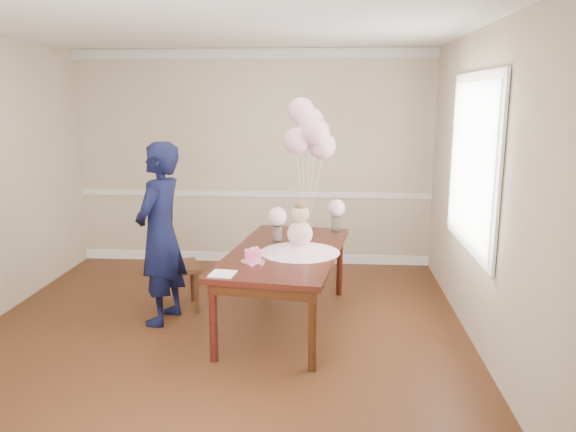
{
  "coord_description": "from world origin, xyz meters",
  "views": [
    {
      "loc": [
        0.97,
        -4.52,
        2.12
      ],
      "look_at": [
        0.6,
        0.48,
        1.05
      ],
      "focal_mm": 35.0,
      "sensor_mm": 36.0,
      "label": 1
    }
  ],
  "objects": [
    {
      "name": "window_blinds",
      "position": [
        2.21,
        0.5,
        1.55
      ],
      "size": [
        0.01,
        1.5,
        1.4
      ],
      "primitive_type": "cube",
      "color": "silver",
      "rests_on": "wall_right"
    },
    {
      "name": "table_leg_fl",
      "position": [
        0.05,
        -0.33,
        0.34
      ],
      "size": [
        0.08,
        0.08,
        0.68
      ],
      "primitive_type": "cylinder",
      "rotation": [
        0.0,
        0.0,
        -0.13
      ],
      "color": "black",
      "rests_on": "floor"
    },
    {
      "name": "chair_leg_bl",
      "position": [
        -0.78,
        0.88,
        0.21
      ],
      "size": [
        0.05,
        0.05,
        0.42
      ],
      "primitive_type": "cylinder",
      "rotation": [
        0.0,
        0.0,
        0.38
      ],
      "color": "black",
      "rests_on": "floor"
    },
    {
      "name": "rose_vase_near",
      "position": [
        0.47,
        0.8,
        0.8
      ],
      "size": [
        0.11,
        0.11,
        0.15
      ],
      "primitive_type": "cylinder",
      "rotation": [
        0.0,
        0.0,
        -0.13
      ],
      "color": "silver",
      "rests_on": "dining_table_top"
    },
    {
      "name": "balloon_weight",
      "position": [
        0.74,
        1.01,
        0.73
      ],
      "size": [
        0.04,
        0.04,
        0.02
      ],
      "primitive_type": "cylinder",
      "rotation": [
        0.0,
        0.0,
        -0.13
      ],
      "color": "silver",
      "rests_on": "dining_table_top"
    },
    {
      "name": "chair_slat_top",
      "position": [
        -0.74,
        0.7,
        0.92
      ],
      "size": [
        0.17,
        0.38,
        0.05
      ],
      "primitive_type": "cube",
      "rotation": [
        0.0,
        0.0,
        0.38
      ],
      "color": "#37180F",
      "rests_on": "dining_chair_seat"
    },
    {
      "name": "wall_front",
      "position": [
        0.0,
        -2.5,
        1.35
      ],
      "size": [
        4.5,
        0.02,
        2.7
      ],
      "primitive_type": "cube",
      "color": "tan",
      "rests_on": "floor"
    },
    {
      "name": "balloon_ribbon_a",
      "position": [
        0.69,
        1.01,
        1.14
      ],
      "size": [
        0.09,
        0.02,
        0.81
      ],
      "primitive_type": "cylinder",
      "rotation": [
        0.0,
        -0.1,
        -0.13
      ],
      "color": "white",
      "rests_on": "balloon_weight"
    },
    {
      "name": "dining_table_top",
      "position": [
        0.57,
        0.49,
        0.7
      ],
      "size": [
        1.22,
        2.05,
        0.05
      ],
      "primitive_type": "cube",
      "rotation": [
        0.0,
        0.0,
        -0.13
      ],
      "color": "black",
      "rests_on": "table_leg_fl"
    },
    {
      "name": "table_leg_br",
      "position": [
        1.1,
        1.32,
        0.34
      ],
      "size": [
        0.08,
        0.08,
        0.68
      ],
      "primitive_type": "cylinder",
      "rotation": [
        0.0,
        0.0,
        -0.13
      ],
      "color": "black",
      "rests_on": "floor"
    },
    {
      "name": "ceiling",
      "position": [
        0.0,
        0.0,
        2.7
      ],
      "size": [
        4.5,
        5.0,
        0.02
      ],
      "primitive_type": "cube",
      "color": "white",
      "rests_on": "wall_back"
    },
    {
      "name": "rose_vase_far",
      "position": [
        1.05,
        1.26,
        0.8
      ],
      "size": [
        0.11,
        0.11,
        0.15
      ],
      "primitive_type": "cylinder",
      "rotation": [
        0.0,
        0.0,
        -0.13
      ],
      "color": "silver",
      "rests_on": "dining_table_top"
    },
    {
      "name": "window_frame",
      "position": [
        2.23,
        0.5,
        1.55
      ],
      "size": [
        0.02,
        1.66,
        1.56
      ],
      "primitive_type": "cube",
      "color": "white",
      "rests_on": "wall_right"
    },
    {
      "name": "baby_head",
      "position": [
        0.71,
        0.43,
        1.08
      ],
      "size": [
        0.16,
        0.16,
        0.16
      ],
      "primitive_type": "sphere",
      "color": "#CCAF8D",
      "rests_on": "baby_torso"
    },
    {
      "name": "baseboard_trim",
      "position": [
        0.0,
        2.49,
        0.06
      ],
      "size": [
        4.5,
        0.02,
        0.12
      ],
      "primitive_type": "cube",
      "color": "white",
      "rests_on": "floor"
    },
    {
      "name": "table_leg_bl",
      "position": [
        0.29,
        1.43,
        0.34
      ],
      "size": [
        0.08,
        0.08,
        0.68
      ],
      "primitive_type": "cylinder",
      "rotation": [
        0.0,
        0.0,
        -0.13
      ],
      "color": "black",
      "rests_on": "floor"
    },
    {
      "name": "cake_platter",
      "position": [
        0.32,
        0.09,
        0.73
      ],
      "size": [
        0.24,
        0.24,
        0.01
      ],
      "primitive_type": "cylinder",
      "rotation": [
        0.0,
        0.0,
        -0.13
      ],
      "color": "silver",
      "rests_on": "dining_table_top"
    },
    {
      "name": "balloon_c",
      "position": [
        0.77,
        1.1,
        1.88
      ],
      "size": [
        0.27,
        0.27,
        0.27
      ],
      "primitive_type": "sphere",
      "color": "#FFB4CC",
      "rests_on": "balloon_ribbon_c"
    },
    {
      "name": "chair_back_post_l",
      "position": [
        -0.67,
        0.54,
        0.73
      ],
      "size": [
        0.05,
        0.05,
        0.55
      ],
      "primitive_type": "cylinder",
      "rotation": [
        0.0,
        0.0,
        0.38
      ],
      "color": "#35120E",
      "rests_on": "dining_chair_seat"
    },
    {
      "name": "table_leg_fr",
      "position": [
        0.86,
        -0.44,
        0.34
      ],
      "size": [
        0.08,
        0.08,
        0.68
      ],
      "primitive_type": "cylinder",
      "rotation": [
        0.0,
        0.0,
        -0.13
      ],
      "color": "black",
      "rests_on": "floor"
    },
    {
      "name": "balloon_ribbon_d",
      "position": [
        0.71,
        1.07,
        1.29
      ],
      "size": [
        0.07,
        0.11,
        1.1
      ],
      "primitive_type": "cylinder",
      "rotation": [
        -0.09,
        -0.07,
        -0.13
      ],
      "color": "silver",
      "rests_on": "balloon_weight"
    },
    {
      "name": "floor",
      "position": [
        0.0,
        0.0,
        0.0
      ],
      "size": [
        4.5,
        5.0,
        0.0
      ],
      "primitive_type": "cube",
      "color": "#371B0D",
      "rests_on": "ground"
    },
    {
      "name": "chair_back_post_r",
      "position": [
        -0.8,
        0.87,
        0.73
      ],
      "size": [
        0.05,
        0.05,
        0.55
      ],
      "primitive_type": "cylinder",
      "rotation": [
        0.0,
        0.0,
        0.38
      ],
      "color": "#341D0E",
      "rests_on": "dining_chair_seat"
    },
    {
      "name": "baby_torso",
      "position": [
        0.71,
        0.43,
        0.9
      ],
      "size": [
        0.23,
        0.23,
        0.23
      ],
      "primitive_type": "sphere",
      "color": "pink",
      "rests_on": "baby_skirt"
    },
    {
      "name": "wall_right",
      "position": [
        2.25,
        0.0,
        1.35
      ],
      "size": [
        0.02,
        5.0,
        2.7
      ],
      "primitive_type": "cube",
      "color": "tan",
      "rests_on": "floor"
    },
    {
      "name": "balloon_ribbon_e",
      "position": [
        0.82,
        1.04,
        1.12
      ],
      "size": [
        0.14,
        0.05,
        0.75
      ],
      "primitive_type": "cylinder",
      "rotation": [
        -0.09,
        0.17,
        -0.13
      ],
      "color": "white",
      "rests_on": "balloon_weight"
    },
    {
      "name": "chair_leg_fr",
      "position": [
        -0.32,
        0.68,
        0.21
      ],
      "size": [
        0.05,
        0.05,
        0.42
      ],
      "primitive_type": "cylinder",
      "rotation": [
        0.0,
        0.0,
        0.38
      ],
      "color": "#371F0F",
      "rests_on": "floor"
    },
    {
      "name": "wall_back",
      "position": [
        0.0,
        2.5,
        1.35
      ],
      "size": [
        4.5,
        0.02,
        2.7
      ],
      "primitive_type": "cube",
      "color": "tan",
      "rests_on": "floor"
    },
    {
      "name": "balloon_b",
      "position": [
        0.83,
        0.95,
        1.79
      ],
      "size": [
        0.27,
        0.27,
        0.27
      ],
      "primitive_type": "sphere",
      "color": "#F7AFD1",
      "rests_on": "balloon_ribbon_b"
    },
    {
      "name": "cake_flower_b",
      "position": [
        0.36,
        0.1,
        0.84
      ],
      "size": [
        0.03,
        0.03,
        0.03
      ],
      "primitive_type": "sphere",
      "color": "silver",
      "rests_on": "birthday_cake"
    },
    {
      "name": "balloon_d",
      "position": [
        0.68,
        1.13,
        1.98
      ],
      "size": [
        0.27,
        0.27,
        0.27
      ],
      "primitive_type": "sphere",
      "color": "#FCB2CD",
      "rests_on": "balloon_ribbon_d"
    },
    {
      "name": "chair_leg_br",
      "position": [
        -0.45,
        1.01,
        0.21
      ],
      "size": [
        0.05,
        0.05,
        0.42
      ],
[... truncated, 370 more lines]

